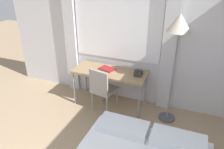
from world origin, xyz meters
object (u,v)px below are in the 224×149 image
at_px(standing_lamp, 178,31).
at_px(desk, 110,74).
at_px(telephone, 138,73).
at_px(book, 107,69).
at_px(desk_chair, 102,88).

bearing_deg(standing_lamp, desk, 177.21).
height_order(telephone, book, telephone).
relative_size(desk, desk_chair, 1.58).
xyz_separation_m(desk, telephone, (0.54, 0.03, 0.10)).
bearing_deg(desk, book, 150.56).
bearing_deg(desk_chair, telephone, 38.16).
distance_m(desk_chair, standing_lamp, 1.63).
height_order(desk_chair, telephone, desk_chair).
bearing_deg(book, telephone, -1.13).
bearing_deg(book, desk_chair, -82.88).
relative_size(telephone, book, 0.54).
distance_m(telephone, book, 0.62).
height_order(standing_lamp, book, standing_lamp).
height_order(desk, book, book).
relative_size(standing_lamp, telephone, 10.89).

